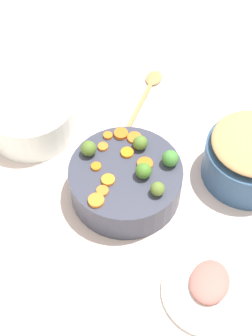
{
  "coord_description": "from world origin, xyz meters",
  "views": [
    {
      "loc": [
        -0.62,
        -0.33,
        1.11
      ],
      "look_at": [
        0.03,
        -0.0,
        0.13
      ],
      "focal_mm": 53.14,
      "sensor_mm": 36.0,
      "label": 1
    }
  ],
  "objects": [
    {
      "name": "carrot_slice_3",
      "position": [
        0.13,
        0.03,
        0.12
      ],
      "size": [
        0.05,
        0.05,
        0.01
      ],
      "primitive_type": "cylinder",
      "rotation": [
        0.0,
        0.0,
        0.71
      ],
      "color": "orange",
      "rests_on": "serving_bowl_carrots"
    },
    {
      "name": "tabletop",
      "position": [
        0.0,
        0.0,
        0.01
      ],
      "size": [
        2.4,
        2.4,
        0.02
      ],
      "primitive_type": "cube",
      "color": "beige",
      "rests_on": "ground"
    },
    {
      "name": "brussels_sprout_2",
      "position": [
        0.03,
        -0.05,
        0.14
      ],
      "size": [
        0.04,
        0.04,
        0.04
      ],
      "primitive_type": "sphere",
      "color": "#49812A",
      "rests_on": "serving_bowl_carrots"
    },
    {
      "name": "carrot_slice_4",
      "position": [
        0.06,
        0.08,
        0.12
      ],
      "size": [
        0.04,
        0.04,
        0.01
      ],
      "primitive_type": "cylinder",
      "rotation": [
        0.0,
        0.0,
        3.83
      ],
      "color": "orange",
      "rests_on": "serving_bowl_carrots"
    },
    {
      "name": "serving_bowl_carrots",
      "position": [
        0.03,
        -0.0,
        0.07
      ],
      "size": [
        0.29,
        0.29,
        0.1
      ],
      "primitive_type": "cylinder",
      "color": "#3A3D4E",
      "rests_on": "tabletop"
    },
    {
      "name": "carrot_slice_6",
      "position": [
        0.07,
        0.02,
        0.12
      ],
      "size": [
        0.04,
        0.04,
        0.01
      ],
      "primitive_type": "cylinder",
      "rotation": [
        0.0,
        0.0,
        4.87
      ],
      "color": "orange",
      "rests_on": "serving_bowl_carrots"
    },
    {
      "name": "casserole_dish",
      "position": [
        0.1,
        0.34,
        0.08
      ],
      "size": [
        0.25,
        0.25,
        0.11
      ],
      "primitive_type": "cylinder",
      "color": "white",
      "rests_on": "tabletop"
    },
    {
      "name": "carrot_slice_7",
      "position": [
        0.12,
        0.06,
        0.12
      ],
      "size": [
        0.05,
        0.05,
        0.01
      ],
      "primitive_type": "cylinder",
      "rotation": [
        0.0,
        0.0,
        3.49
      ],
      "color": "orange",
      "rests_on": "serving_bowl_carrots"
    },
    {
      "name": "carrot_slice_8",
      "position": [
        -0.02,
        0.02,
        0.12
      ],
      "size": [
        0.04,
        0.04,
        0.01
      ],
      "primitive_type": "cylinder",
      "rotation": [
        0.0,
        0.0,
        2.73
      ],
      "color": "orange",
      "rests_on": "serving_bowl_carrots"
    },
    {
      "name": "carrot_slice_1",
      "position": [
        0.1,
        0.09,
        0.12
      ],
      "size": [
        0.03,
        0.03,
        0.01
      ],
      "primitive_type": "cylinder",
      "rotation": [
        0.0,
        0.0,
        1.51
      ],
      "color": "orange",
      "rests_on": "serving_bowl_carrots"
    },
    {
      "name": "brussels_sprout_4",
      "position": [
        0.03,
        0.11,
        0.14
      ],
      "size": [
        0.04,
        0.04,
        0.04
      ],
      "primitive_type": "sphere",
      "color": "#54762B",
      "rests_on": "serving_bowl_carrots"
    },
    {
      "name": "carrot_slice_5",
      "position": [
        0.06,
        -0.04,
        0.12
      ],
      "size": [
        0.06,
        0.06,
        0.01
      ],
      "primitive_type": "cylinder",
      "rotation": [
        0.0,
        0.0,
        3.78
      ],
      "color": "orange",
      "rests_on": "serving_bowl_carrots"
    },
    {
      "name": "ham_slice_main",
      "position": [
        -0.12,
        -0.29,
        0.04
      ],
      "size": [
        0.12,
        0.1,
        0.02
      ],
      "primitive_type": "ellipsoid",
      "rotation": [
        0.0,
        0.0,
        3.24
      ],
      "color": "#CD685E",
      "rests_on": "ham_plate"
    },
    {
      "name": "brussels_sprout_1",
      "position": [
        0.09,
        -0.09,
        0.14
      ],
      "size": [
        0.04,
        0.04,
        0.04
      ],
      "primitive_type": "sphere",
      "color": "#438938",
      "rests_on": "serving_bowl_carrots"
    },
    {
      "name": "ham_plate",
      "position": [
        -0.13,
        -0.29,
        0.03
      ],
      "size": [
        0.21,
        0.21,
        0.01
      ],
      "primitive_type": "cylinder",
      "color": "white",
      "rests_on": "tabletop"
    },
    {
      "name": "brussels_sprout_3",
      "position": [
        0.0,
        -0.1,
        0.13
      ],
      "size": [
        0.04,
        0.04,
        0.04
      ],
      "primitive_type": "sphere",
      "color": "olive",
      "rests_on": "serving_bowl_carrots"
    },
    {
      "name": "metal_pot",
      "position": [
        0.23,
        -0.26,
        0.08
      ],
      "size": [
        0.24,
        0.24,
        0.11
      ],
      "primitive_type": "cylinder",
      "color": "#2E5077",
      "rests_on": "tabletop"
    },
    {
      "name": "wooden_spoon",
      "position": [
        0.39,
        0.11,
        0.03
      ],
      "size": [
        0.29,
        0.06,
        0.01
      ],
      "color": "#A78651",
      "rests_on": "tabletop"
    },
    {
      "name": "carrot_slice_2",
      "position": [
        -0.0,
        0.07,
        0.12
      ],
      "size": [
        0.03,
        0.03,
        0.01
      ],
      "primitive_type": "cylinder",
      "rotation": [
        0.0,
        0.0,
        3.56
      ],
      "color": "orange",
      "rests_on": "serving_bowl_carrots"
    },
    {
      "name": "carrot_slice_0",
      "position": [
        -0.09,
        0.02,
        0.12
      ],
      "size": [
        0.05,
        0.05,
        0.01
      ],
      "primitive_type": "cylinder",
      "rotation": [
        0.0,
        0.0,
        3.98
      ],
      "color": "orange",
      "rests_on": "serving_bowl_carrots"
    },
    {
      "name": "carrot_slice_9",
      "position": [
        -0.06,
        0.02,
        0.12
      ],
      "size": [
        0.03,
        0.03,
        0.01
      ],
      "primitive_type": "cylinder",
      "rotation": [
        0.0,
        0.0,
        3.33
      ],
      "color": "orange",
      "rests_on": "serving_bowl_carrots"
    },
    {
      "name": "brussels_sprout_0",
      "position": [
        0.11,
        -0.0,
        0.14
      ],
      "size": [
        0.04,
        0.04,
        0.04
      ],
      "primitive_type": "sphere",
      "color": "#567C2C",
      "rests_on": "serving_bowl_carrots"
    }
  ]
}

